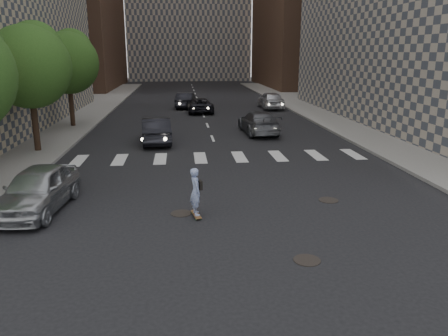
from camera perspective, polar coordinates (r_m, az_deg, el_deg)
The scene contains 15 objects.
ground at distance 13.63m, azimuth 2.93°, elevation -7.46°, with size 160.00×160.00×0.00m, color black.
sidewalk_left at distance 35.17m, azimuth -26.68°, elevation 5.00°, with size 13.00×80.00×0.15m, color gray.
sidewalk_right at distance 36.74m, azimuth 21.05°, elevation 5.96°, with size 13.00×80.00×0.15m, color gray.
tree_b at distance 24.76m, azimuth -23.98°, elevation 12.45°, with size 4.20×4.20×6.60m.
tree_c at distance 32.47m, azimuth -19.64°, elevation 13.16°, with size 4.20×4.20×6.60m.
manhole_a at distance 11.65m, azimuth 10.79°, elevation -11.74°, with size 0.70×0.70×0.02m, color black.
manhole_b at distance 14.60m, azimuth -5.61°, elevation -5.91°, with size 0.70×0.70×0.02m, color black.
manhole_c at distance 16.22m, azimuth 13.49°, elevation -4.10°, with size 0.70×0.70×0.02m, color black.
skateboarder at distance 14.03m, azimuth -3.70°, elevation -3.08°, with size 0.47×0.85×1.64m.
silver_sedan at distance 15.87m, azimuth -23.17°, elevation -2.55°, with size 1.76×4.39×1.49m, color #ADB0B4.
traffic_car_a at distance 25.88m, azimuth -8.88°, elevation 4.90°, with size 1.59×4.56×1.50m, color black.
traffic_car_b at distance 28.69m, azimuth 4.56°, elevation 5.97°, with size 2.05×5.05×1.46m, color #55575D.
traffic_car_c at distance 38.76m, azimuth -3.21°, elevation 8.20°, with size 2.14×4.64×1.29m, color black.
traffic_car_d at distance 41.55m, azimuth 6.10°, elevation 8.82°, with size 1.90×4.73×1.61m, color silver.
traffic_car_e at distance 42.14m, azimuth -5.01°, elevation 8.81°, with size 1.53×4.37×1.44m, color black.
Camera 1 is at (-1.94, -12.45, 5.19)m, focal length 35.00 mm.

